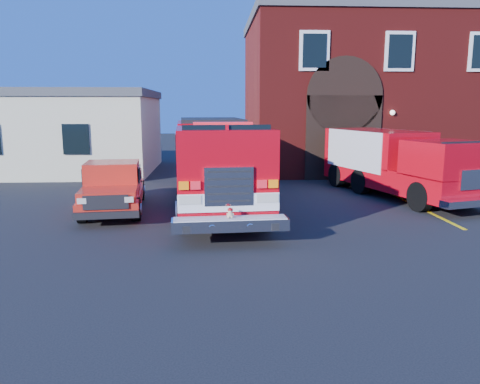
{
  "coord_description": "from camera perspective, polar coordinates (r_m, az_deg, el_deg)",
  "views": [
    {
      "loc": [
        -0.68,
        -13.04,
        3.46
      ],
      "look_at": [
        0.0,
        -1.2,
        1.3
      ],
      "focal_mm": 35.0,
      "sensor_mm": 36.0,
      "label": 1
    }
  ],
  "objects": [
    {
      "name": "fire_engine",
      "position": [
        16.31,
        -2.99,
        3.68
      ],
      "size": [
        3.38,
        10.05,
        3.05
      ],
      "color": "black",
      "rests_on": "ground"
    },
    {
      "name": "parking_stripe_mid",
      "position": [
        18.81,
        19.23,
        -0.85
      ],
      "size": [
        0.12,
        3.0,
        0.01
      ],
      "primitive_type": "cube",
      "color": "yellow",
      "rests_on": "ground"
    },
    {
      "name": "pickup_truck",
      "position": [
        16.33,
        -15.12,
        0.58
      ],
      "size": [
        2.4,
        5.32,
        1.68
      ],
      "color": "black",
      "rests_on": "ground"
    },
    {
      "name": "side_building",
      "position": [
        27.36,
        -21.14,
        7.0
      ],
      "size": [
        10.2,
        8.2,
        4.35
      ],
      "color": "beige",
      "rests_on": "ground"
    },
    {
      "name": "parking_stripe_near",
      "position": [
        16.14,
        23.25,
        -2.89
      ],
      "size": [
        0.12,
        3.0,
        0.01
      ],
      "primitive_type": "cube",
      "color": "yellow",
      "rests_on": "ground"
    },
    {
      "name": "ground",
      "position": [
        13.51,
        -0.29,
        -4.52
      ],
      "size": [
        100.0,
        100.0,
        0.0
      ],
      "primitive_type": "plane",
      "color": "black",
      "rests_on": "ground"
    },
    {
      "name": "parking_stripe_far",
      "position": [
        21.56,
        16.22,
        0.69
      ],
      "size": [
        0.12,
        3.0,
        0.01
      ],
      "primitive_type": "cube",
      "color": "yellow",
      "rests_on": "ground"
    },
    {
      "name": "fire_station",
      "position": [
        28.71,
        16.75,
        11.48
      ],
      "size": [
        15.2,
        10.2,
        8.45
      ],
      "color": "maroon",
      "rests_on": "ground"
    },
    {
      "name": "secondary_truck",
      "position": [
        19.28,
        18.54,
        3.57
      ],
      "size": [
        4.43,
        8.12,
        2.52
      ],
      "color": "black",
      "rests_on": "ground"
    }
  ]
}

